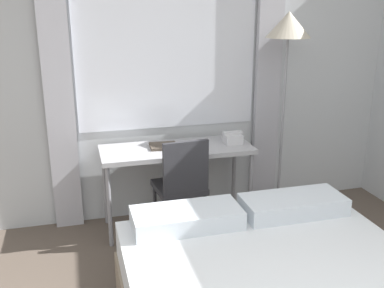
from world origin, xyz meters
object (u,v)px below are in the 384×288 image
(desk_chair, at_px, (182,182))
(telephone, at_px, (232,138))
(desk, at_px, (177,154))
(book, at_px, (163,146))
(standing_lamp, at_px, (288,41))

(desk_chair, bearing_deg, telephone, 17.42)
(desk, bearing_deg, book, 163.85)
(desk_chair, relative_size, telephone, 5.20)
(desk_chair, distance_m, telephone, 0.63)
(book, bearing_deg, desk_chair, -68.76)
(telephone, bearing_deg, standing_lamp, -7.95)
(desk, relative_size, book, 5.43)
(desk, relative_size, desk_chair, 1.46)
(desk, height_order, desk_chair, desk_chair)
(telephone, height_order, book, telephone)
(desk, xyz_separation_m, standing_lamp, (0.96, -0.07, 0.96))
(desk_chair, relative_size, standing_lamp, 0.48)
(standing_lamp, bearing_deg, desk, 175.91)
(standing_lamp, xyz_separation_m, telephone, (-0.45, 0.06, -0.84))
(desk, xyz_separation_m, desk_chair, (-0.01, -0.22, -0.17))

